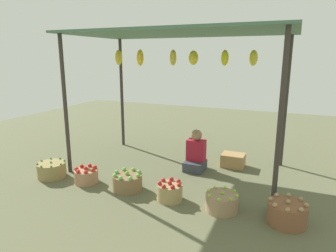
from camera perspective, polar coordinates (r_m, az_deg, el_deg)
The scene contains 10 objects.
ground_plane at distance 5.87m, azimuth 1.95°, elevation -8.02°, with size 14.00×14.00×0.00m, color #5E5F43.
market_stall_structure at distance 5.48m, azimuth 2.16°, elevation 15.48°, with size 3.92×2.21×2.54m.
vendor_person at distance 5.73m, azimuth 5.30°, elevation -5.42°, with size 0.36×0.44×0.78m.
basket_green_chilies at distance 5.81m, azimuth -21.27°, elevation -7.79°, with size 0.49×0.49×0.30m.
basket_red_tomatoes at distance 5.38m, azimuth -15.30°, elevation -9.11°, with size 0.40×0.40×0.29m.
basket_green_apples at distance 4.97m, azimuth -7.73°, elevation -10.49°, with size 0.48×0.48×0.32m.
basket_red_apples at distance 4.61m, azimuth 0.34°, elevation -12.38°, with size 0.38×0.38×0.31m.
basket_limes at distance 4.40m, azimuth 10.21°, elevation -14.06°, with size 0.46×0.46×0.29m.
basket_potatoes at distance 4.31m, azimuth 21.73°, elevation -15.15°, with size 0.50×0.50×0.34m.
wooden_crate_near_vendor at distance 6.05m, azimuth 12.28°, elevation -6.38°, with size 0.44×0.34×0.25m, color #AA8250.
Camera 1 is at (1.97, -5.10, 2.13)m, focal length 32.02 mm.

